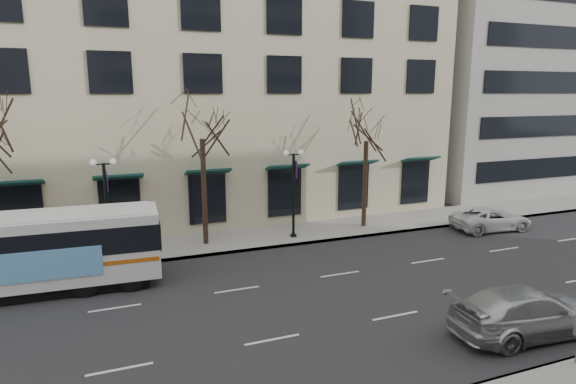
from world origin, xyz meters
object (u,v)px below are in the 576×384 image
tree_far_right (367,125)px  lamp_post_right (294,190)px  white_pickup (491,219)px  tree_far_mid (202,121)px  silver_car (528,312)px  city_bus (6,253)px  lamp_post_left (107,204)px

tree_far_right → lamp_post_right: (-4.99, -0.60, -3.48)m
lamp_post_right → white_pickup: 12.62m
tree_far_mid → silver_car: tree_far_mid is taller
city_bus → white_pickup: size_ratio=2.54×
tree_far_right → lamp_post_right: tree_far_right is taller
lamp_post_right → white_pickup: size_ratio=1.05×
tree_far_right → city_bus: bearing=-169.4°
tree_far_mid → lamp_post_left: size_ratio=1.64×
lamp_post_left → tree_far_mid: bearing=6.9°
lamp_post_right → silver_car: size_ratio=0.90×
city_bus → tree_far_mid: bearing=24.2°
lamp_post_left → silver_car: 19.12m
tree_far_right → white_pickup: 9.71m
lamp_post_right → city_bus: lamp_post_right is taller
silver_car → white_pickup: bearing=-34.9°
lamp_post_right → white_pickup: bearing=-12.1°
lamp_post_left → city_bus: (-4.06, -2.96, -1.09)m
tree_far_right → lamp_post_left: tree_far_right is taller
white_pickup → city_bus: bearing=95.6°
city_bus → silver_car: size_ratio=2.19×
tree_far_right → lamp_post_left: bearing=-177.7°
lamp_post_left → white_pickup: 22.41m
city_bus → lamp_post_left: bearing=38.8°
tree_far_mid → city_bus: size_ratio=0.68×
tree_far_right → lamp_post_left: size_ratio=1.55×
lamp_post_left → city_bus: bearing=-143.9°
tree_far_mid → white_pickup: (17.15, -3.21, -6.21)m
lamp_post_right → silver_car: 13.96m
lamp_post_right → white_pickup: (12.14, -2.61, -2.25)m
lamp_post_left → lamp_post_right: size_ratio=1.00×
lamp_post_right → white_pickup: lamp_post_right is taller
tree_far_right → lamp_post_right: bearing=-173.1°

